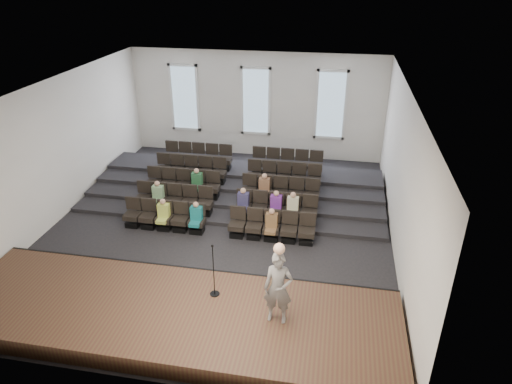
% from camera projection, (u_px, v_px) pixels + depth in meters
% --- Properties ---
extents(ground, '(14.00, 14.00, 0.00)m').
position_uv_depth(ground, '(221.00, 225.00, 16.56)').
color(ground, black).
rests_on(ground, ground).
extents(ceiling, '(12.00, 14.00, 0.02)m').
position_uv_depth(ceiling, '(216.00, 88.00, 14.30)').
color(ceiling, white).
rests_on(ceiling, ground).
extents(wall_back, '(12.00, 0.04, 5.00)m').
position_uv_depth(wall_back, '(256.00, 105.00, 21.60)').
color(wall_back, white).
rests_on(wall_back, ground).
extents(wall_front, '(12.00, 0.04, 5.00)m').
position_uv_depth(wall_front, '(132.00, 294.00, 9.26)').
color(wall_front, white).
rests_on(wall_front, ground).
extents(wall_left, '(0.04, 14.00, 5.00)m').
position_uv_depth(wall_left, '(57.00, 150.00, 16.40)').
color(wall_left, white).
rests_on(wall_left, ground).
extents(wall_right, '(0.04, 14.00, 5.00)m').
position_uv_depth(wall_right, '(403.00, 175.00, 14.46)').
color(wall_right, white).
rests_on(wall_right, ground).
extents(stage, '(11.80, 3.60, 0.50)m').
position_uv_depth(stage, '(173.00, 315.00, 11.96)').
color(stage, '#44311D').
rests_on(stage, ground).
extents(stage_lip, '(11.80, 0.06, 0.52)m').
position_uv_depth(stage_lip, '(193.00, 275.00, 13.52)').
color(stage_lip, black).
rests_on(stage_lip, ground).
extents(risers, '(11.80, 4.80, 0.60)m').
position_uv_depth(risers, '(240.00, 183.00, 19.25)').
color(risers, black).
rests_on(risers, ground).
extents(seating_rows, '(6.80, 4.70, 1.67)m').
position_uv_depth(seating_rows, '(231.00, 190.00, 17.60)').
color(seating_rows, black).
rests_on(seating_rows, ground).
extents(windows, '(8.44, 0.10, 3.24)m').
position_uv_depth(windows, '(256.00, 101.00, 21.45)').
color(windows, white).
rests_on(windows, wall_back).
extents(audience, '(5.45, 2.64, 1.10)m').
position_uv_depth(audience, '(229.00, 202.00, 16.45)').
color(audience, '#BCCC51').
rests_on(audience, seating_rows).
extents(speaker, '(0.72, 0.48, 1.95)m').
position_uv_depth(speaker, '(278.00, 288.00, 11.05)').
color(speaker, slate).
rests_on(speaker, stage).
extents(mic_stand, '(0.27, 0.27, 1.60)m').
position_uv_depth(mic_stand, '(214.00, 280.00, 12.14)').
color(mic_stand, black).
rests_on(mic_stand, stage).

